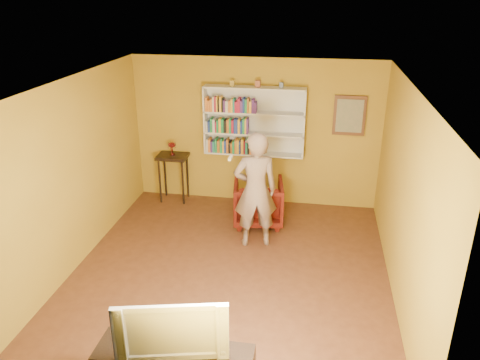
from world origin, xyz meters
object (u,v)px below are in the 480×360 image
at_px(armchair, 258,202).
at_px(person, 255,190).
at_px(bookshelf, 255,121).
at_px(ruby_lustre, 172,146).
at_px(console_table, 173,163).
at_px(television, 172,326).

height_order(armchair, person, person).
bearing_deg(bookshelf, person, -81.25).
distance_m(ruby_lustre, armchair, 1.96).
relative_size(bookshelf, console_table, 1.97).
bearing_deg(console_table, television, -72.85).
distance_m(console_table, television, 4.71).
xyz_separation_m(person, television, (-0.36, -3.12, -0.07)).
xyz_separation_m(ruby_lustre, person, (1.75, -1.38, -0.16)).
xyz_separation_m(console_table, television, (1.39, -4.50, 0.11)).
height_order(person, television, person).
distance_m(ruby_lustre, person, 2.24).
bearing_deg(armchair, bookshelf, -84.79).
bearing_deg(bookshelf, console_table, -173.99).
distance_m(person, television, 3.14).
height_order(bookshelf, television, bookshelf).
bearing_deg(person, armchair, -101.72).
bearing_deg(console_table, person, -38.29).
bearing_deg(television, ruby_lustre, 94.20).
bearing_deg(ruby_lustre, television, -72.85).
distance_m(console_table, person, 2.24).
bearing_deg(armchair, console_table, -28.92).
bearing_deg(television, bookshelf, 75.49).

